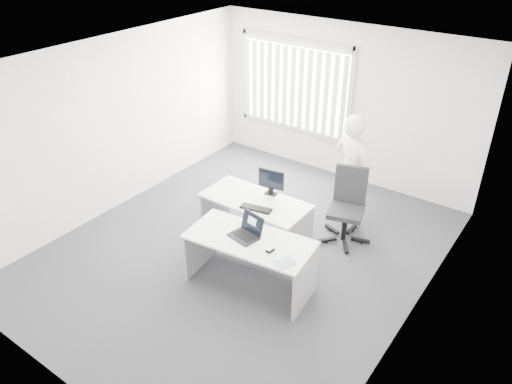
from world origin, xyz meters
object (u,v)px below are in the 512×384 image
Objects in this scene: desk_near at (250,252)px; monitor at (271,182)px; office_chair at (346,218)px; person at (352,171)px; laptop at (243,228)px; desk_far at (255,211)px.

monitor is (-0.44, 1.14, 0.39)m from desk_near.
office_chair is (0.53, 1.72, -0.18)m from desk_near.
person is 1.30m from monitor.
desk_near is at bearing 25.93° from laptop.
desk_far is (-0.53, 0.86, -0.02)m from desk_near.
office_chair is at bearing 66.49° from desk_near.
person reaches higher than office_chair.
office_chair reaches higher than monitor.
desk_near is 0.36m from laptop.
person is at bearing 56.03° from desk_far.
desk_near is 2.22m from person.
person reaches higher than laptop.
office_chair reaches higher than laptop.
desk_near is 4.69× the size of laptop.
person reaches higher than desk_near.
office_chair reaches higher than desk_near.
office_chair is 0.62× the size of person.
person is (0.35, 2.16, 0.38)m from desk_near.
laptop reaches higher than desk_far.
office_chair is 0.74m from person.
office_chair reaches higher than desk_far.
laptop is at bearing -82.38° from monitor.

